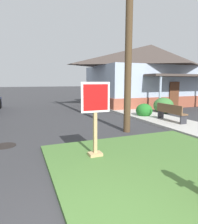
{
  "coord_description": "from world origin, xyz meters",
  "views": [
    {
      "loc": [
        -0.74,
        -1.93,
        2.09
      ],
      "look_at": [
        1.85,
        4.54,
        1.01
      ],
      "focal_mm": 31.78,
      "sensor_mm": 36.0,
      "label": 1
    }
  ],
  "objects": [
    {
      "name": "corner_house",
      "position": [
        10.42,
        13.36,
        2.74
      ],
      "size": [
        10.94,
        7.86,
        5.33
      ],
      "color": "brown",
      "rests_on": "ground"
    },
    {
      "name": "street_bench",
      "position": [
        6.19,
        5.78,
        0.59
      ],
      "size": [
        0.41,
        1.76,
        0.85
      ],
      "color": "brown",
      "rests_on": "sidewalk_strip"
    },
    {
      "name": "grass_corner_patch",
      "position": [
        2.41,
        1.79,
        0.04
      ],
      "size": [
        5.26,
        5.04,
        0.08
      ],
      "primitive_type": "cube",
      "color": "#477033",
      "rests_on": "ground"
    },
    {
      "name": "stop_sign",
      "position": [
        1.09,
        2.9,
        1.07
      ],
      "size": [
        0.79,
        0.28,
        2.0
      ],
      "color": "tan",
      "rests_on": "grass_corner_patch"
    },
    {
      "name": "manhole_cover",
      "position": [
        -1.3,
        4.99,
        0.01
      ],
      "size": [
        0.7,
        0.7,
        0.02
      ],
      "primitive_type": "cylinder",
      "color": "black",
      "rests_on": "ground"
    },
    {
      "name": "shrub_by_curb",
      "position": [
        5.95,
        7.69,
        0.41
      ],
      "size": [
        0.95,
        0.95,
        0.81
      ],
      "primitive_type": "ellipsoid",
      "color": "#247026",
      "rests_on": "ground"
    },
    {
      "name": "shrub_near_porch",
      "position": [
        7.95,
        8.43,
        0.52
      ],
      "size": [
        1.28,
        1.28,
        1.05
      ],
      "primitive_type": "ellipsoid",
      "color": "#397134",
      "rests_on": "ground"
    },
    {
      "name": "sidewalk_strip",
      "position": [
        6.24,
        5.92,
        0.06
      ],
      "size": [
        2.2,
        16.54,
        0.12
      ],
      "primitive_type": "cube",
      "color": "#B2AFA8",
      "rests_on": "ground"
    }
  ]
}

